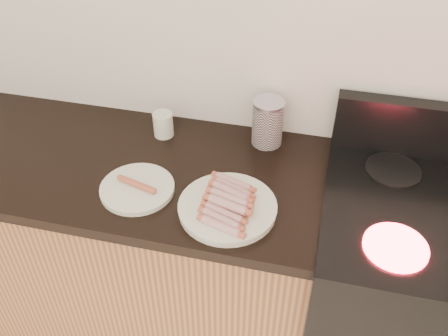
% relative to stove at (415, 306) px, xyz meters
% --- Properties ---
extents(wall_back, '(4.00, 0.04, 2.60)m').
position_rel_stove_xyz_m(wall_back, '(-0.78, 0.32, 0.84)').
color(wall_back, silver).
rests_on(wall_back, ground).
extents(cabinet_base, '(2.20, 0.59, 0.86)m').
position_rel_stove_xyz_m(cabinet_base, '(-1.48, 0.01, -0.03)').
color(cabinet_base, '#A56F47').
rests_on(cabinet_base, floor).
extents(counter_slab, '(2.20, 0.62, 0.04)m').
position_rel_stove_xyz_m(counter_slab, '(-1.48, 0.01, 0.42)').
color(counter_slab, black).
rests_on(counter_slab, cabinet_base).
extents(stove, '(0.76, 0.65, 0.91)m').
position_rel_stove_xyz_m(stove, '(0.00, 0.00, 0.00)').
color(stove, black).
rests_on(stove, floor).
extents(burner_near_left, '(0.18, 0.18, 0.01)m').
position_rel_stove_xyz_m(burner_near_left, '(-0.17, -0.17, 0.46)').
color(burner_near_left, '#FF1E2D').
rests_on(burner_near_left, stove).
extents(burner_far_left, '(0.18, 0.18, 0.01)m').
position_rel_stove_xyz_m(burner_far_left, '(-0.17, 0.17, 0.46)').
color(burner_far_left, black).
rests_on(burner_far_left, stove).
extents(main_plate, '(0.39, 0.39, 0.02)m').
position_rel_stove_xyz_m(main_plate, '(-0.66, -0.13, 0.45)').
color(main_plate, white).
rests_on(main_plate, counter_slab).
extents(side_plate, '(0.31, 0.31, 0.02)m').
position_rel_stove_xyz_m(side_plate, '(-0.96, -0.10, 0.45)').
color(side_plate, white).
rests_on(side_plate, counter_slab).
extents(hotdog_pile, '(0.12, 0.26, 0.05)m').
position_rel_stove_xyz_m(hotdog_pile, '(-0.66, -0.13, 0.48)').
color(hotdog_pile, maroon).
rests_on(hotdog_pile, main_plate).
extents(plain_sausages, '(0.13, 0.05, 0.02)m').
position_rel_stove_xyz_m(plain_sausages, '(-0.96, -0.10, 0.47)').
color(plain_sausages, orange).
rests_on(plain_sausages, side_plate).
extents(canister, '(0.11, 0.11, 0.17)m').
position_rel_stove_xyz_m(canister, '(-0.60, 0.24, 0.53)').
color(canister, white).
rests_on(canister, counter_slab).
extents(mug, '(0.08, 0.08, 0.09)m').
position_rel_stove_xyz_m(mug, '(-0.97, 0.20, 0.49)').
color(mug, white).
rests_on(mug, counter_slab).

